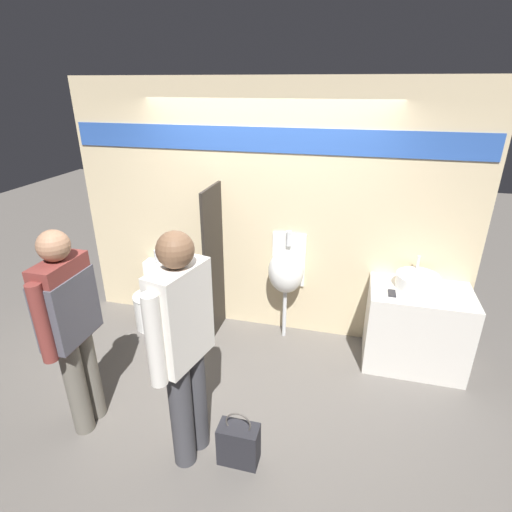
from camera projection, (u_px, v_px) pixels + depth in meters
name	position (u px, v px, depth m)	size (l,w,h in m)	color
ground_plane	(252.00, 353.00, 4.24)	(16.00, 16.00, 0.00)	#5B5651
display_wall	(266.00, 213.00, 4.22)	(4.26, 0.07, 2.70)	beige
sink_counter	(416.00, 328.00, 3.94)	(0.95, 0.62, 0.82)	silver
sink_basin	(417.00, 281.00, 3.81)	(0.40, 0.40, 0.27)	white
cell_phone	(392.00, 293.00, 3.73)	(0.07, 0.14, 0.01)	#232328
divider_near_counter	(214.00, 264.00, 4.28)	(0.03, 0.54, 1.69)	#28231E
urinal_near_counter	(286.00, 271.00, 4.22)	(0.38, 0.32, 1.21)	silver
toilet	(153.00, 302.00, 4.64)	(0.39, 0.55, 0.86)	white
person_in_vest	(70.00, 321.00, 2.99)	(0.23, 0.60, 1.72)	#666056
person_with_lanyard	(183.00, 344.00, 2.71)	(0.30, 0.62, 1.82)	#3D3D42
shopping_bag	(239.00, 444.00, 2.97)	(0.30, 0.17, 0.47)	#232328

